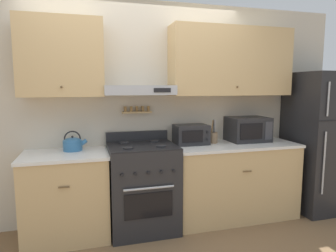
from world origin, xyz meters
TOP-DOWN VIEW (x-y plane):
  - ground_plane at (0.00, 0.00)m, footprint 16.00×16.00m
  - wall_back at (0.15, 0.59)m, footprint 5.20×0.46m
  - counter_left at (-0.80, 0.32)m, footprint 0.86×0.64m
  - counter_right at (1.12, 0.32)m, footprint 1.50×0.64m
  - stove_range at (0.00, 0.30)m, footprint 0.72×0.68m
  - refrigerator at (2.34, 0.27)m, footprint 0.77×0.72m
  - tea_kettle at (-0.72, 0.44)m, footprint 0.25×0.20m
  - microwave at (1.36, 0.46)m, footprint 0.48×0.41m
  - utensil_crock at (0.90, 0.44)m, footprint 0.10×0.10m
  - toaster_oven at (0.61, 0.44)m, footprint 0.39×0.29m

SIDE VIEW (x-z plane):
  - ground_plane at x=0.00m, z-range 0.00..0.00m
  - counter_right at x=1.12m, z-range 0.00..0.90m
  - counter_left at x=-0.80m, z-range 0.00..0.90m
  - stove_range at x=0.00m, z-range -0.05..1.01m
  - refrigerator at x=2.34m, z-range 0.00..1.75m
  - utensil_crock at x=0.90m, z-range 0.83..1.11m
  - tea_kettle at x=-0.72m, z-range 0.87..1.08m
  - toaster_oven at x=0.61m, z-range 0.90..1.13m
  - microwave at x=1.36m, z-range 0.90..1.20m
  - wall_back at x=0.15m, z-range 0.22..2.77m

